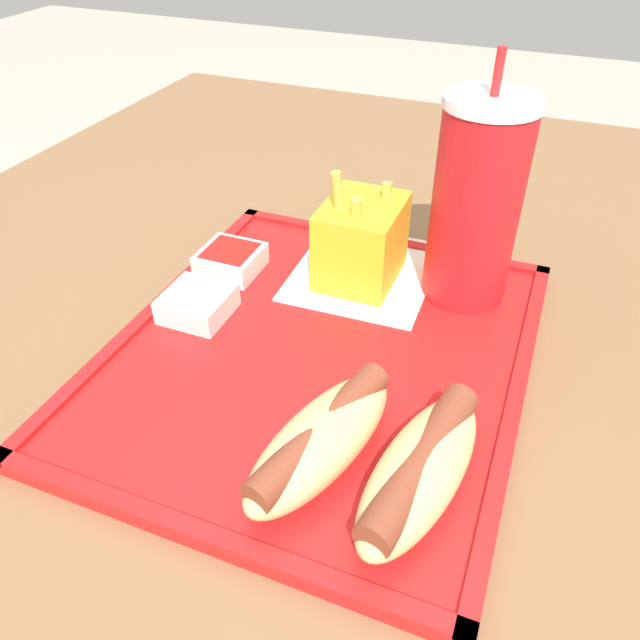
{
  "coord_description": "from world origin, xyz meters",
  "views": [
    {
      "loc": [
        0.37,
        0.11,
        1.05
      ],
      "look_at": [
        0.01,
        -0.03,
        0.76
      ],
      "focal_mm": 35.0,
      "sensor_mm": 36.0,
      "label": 1
    }
  ],
  "objects_px": {
    "hot_dog_near": "(321,439)",
    "sauce_cup_ketchup": "(231,260)",
    "hot_dog_far": "(420,469)",
    "soda_cup": "(476,203)",
    "fries_carton": "(361,242)",
    "sauce_cup_mayo": "(197,303)"
  },
  "relations": [
    {
      "from": "hot_dog_near",
      "to": "sauce_cup_ketchup",
      "type": "bearing_deg",
      "value": -138.03
    },
    {
      "from": "hot_dog_far",
      "to": "hot_dog_near",
      "type": "height_order",
      "value": "same"
    },
    {
      "from": "hot_dog_far",
      "to": "sauce_cup_ketchup",
      "type": "relative_size",
      "value": 2.71
    },
    {
      "from": "soda_cup",
      "to": "sauce_cup_ketchup",
      "type": "height_order",
      "value": "soda_cup"
    },
    {
      "from": "fries_carton",
      "to": "sauce_cup_mayo",
      "type": "relative_size",
      "value": 2.03
    },
    {
      "from": "soda_cup",
      "to": "sauce_cup_mayo",
      "type": "relative_size",
      "value": 3.89
    },
    {
      "from": "hot_dog_near",
      "to": "fries_carton",
      "type": "xyz_separation_m",
      "value": [
        -0.22,
        -0.05,
        0.02
      ]
    },
    {
      "from": "sauce_cup_mayo",
      "to": "fries_carton",
      "type": "bearing_deg",
      "value": 133.82
    },
    {
      "from": "sauce_cup_mayo",
      "to": "sauce_cup_ketchup",
      "type": "relative_size",
      "value": 1.0
    },
    {
      "from": "fries_carton",
      "to": "sauce_cup_ketchup",
      "type": "xyz_separation_m",
      "value": [
        0.03,
        -0.12,
        -0.03
      ]
    },
    {
      "from": "fries_carton",
      "to": "sauce_cup_mayo",
      "type": "xyz_separation_m",
      "value": [
        0.11,
        -0.11,
        -0.03
      ]
    },
    {
      "from": "fries_carton",
      "to": "sauce_cup_ketchup",
      "type": "distance_m",
      "value": 0.13
    },
    {
      "from": "hot_dog_far",
      "to": "sauce_cup_ketchup",
      "type": "height_order",
      "value": "hot_dog_far"
    },
    {
      "from": "sauce_cup_ketchup",
      "to": "soda_cup",
      "type": "bearing_deg",
      "value": 102.52
    },
    {
      "from": "sauce_cup_mayo",
      "to": "soda_cup",
      "type": "bearing_deg",
      "value": 120.43
    },
    {
      "from": "hot_dog_far",
      "to": "hot_dog_near",
      "type": "xyz_separation_m",
      "value": [
        0.0,
        -0.07,
        -0.0
      ]
    },
    {
      "from": "hot_dog_far",
      "to": "soda_cup",
      "type": "bearing_deg",
      "value": -175.23
    },
    {
      "from": "hot_dog_near",
      "to": "sauce_cup_mayo",
      "type": "bearing_deg",
      "value": -124.92
    },
    {
      "from": "hot_dog_far",
      "to": "hot_dog_near",
      "type": "relative_size",
      "value": 0.99
    },
    {
      "from": "soda_cup",
      "to": "sauce_cup_mayo",
      "type": "distance_m",
      "value": 0.25
    },
    {
      "from": "soda_cup",
      "to": "sauce_cup_ketchup",
      "type": "distance_m",
      "value": 0.23
    },
    {
      "from": "hot_dog_near",
      "to": "fries_carton",
      "type": "bearing_deg",
      "value": -167.61
    }
  ]
}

